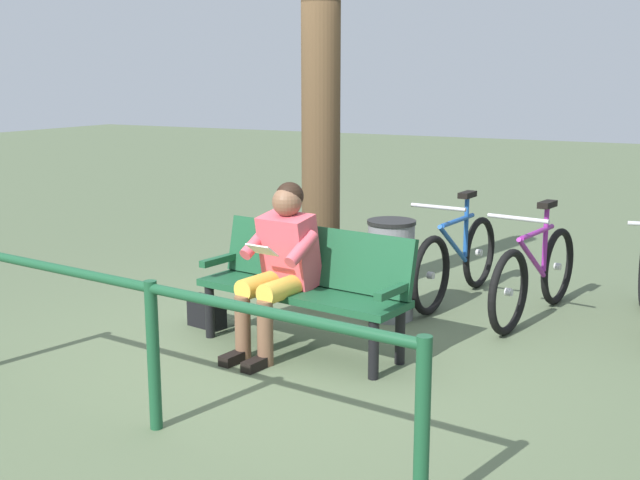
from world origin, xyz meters
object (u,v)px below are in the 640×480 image
handbag (207,312)px  bicycle_blue (535,275)px  person_reading (280,260)px  bicycle_orange (457,260)px  bench (307,279)px  tree_trunk (321,114)px  litter_bin (391,270)px

handbag → bicycle_blue: 2.64m
person_reading → bicycle_blue: person_reading is taller
handbag → bicycle_orange: 2.22m
bench → person_reading: person_reading is taller
bench → handbag: (0.92, -0.04, -0.39)m
person_reading → handbag: (0.79, -0.19, -0.54)m
tree_trunk → bicycle_orange: tree_trunk is taller
tree_trunk → bicycle_orange: bearing=-145.8°
bench → litter_bin: 0.96m
person_reading → handbag: 0.98m
person_reading → litter_bin: bearing=-102.5°
handbag → litter_bin: size_ratio=0.37×
bench → handbag: 1.00m
bicycle_orange → bicycle_blue: bearing=79.2°
bench → tree_trunk: tree_trunk is taller
handbag → bicycle_orange: size_ratio=0.18×
handbag → litter_bin: 1.50m
tree_trunk → person_reading: bearing=104.1°
tree_trunk → bicycle_blue: 2.17m
bicycle_orange → person_reading: bearing=-15.1°
tree_trunk → litter_bin: (-0.69, 0.10, -1.21)m
person_reading → bicycle_orange: size_ratio=0.72×
bicycle_blue → person_reading: bearing=-32.4°
bench → bicycle_blue: bicycle_blue is taller
bench → litter_bin: bench is taller
bench → bicycle_blue: bearing=-123.4°
person_reading → litter_bin: (-0.39, -1.07, -0.26)m
bench → tree_trunk: size_ratio=0.51×
person_reading → bicycle_blue: 2.17m
person_reading → handbag: bearing=-5.9°
bench → bicycle_orange: bicycle_orange is taller
bench → bicycle_orange: 1.78m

